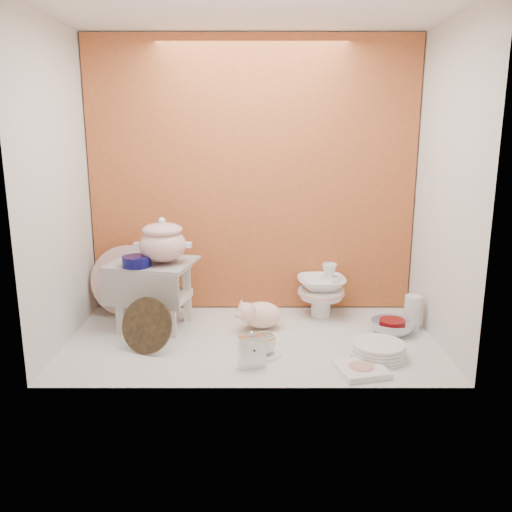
{
  "coord_description": "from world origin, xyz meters",
  "views": [
    {
      "loc": [
        0.02,
        -2.48,
        1.03
      ],
      "look_at": [
        0.02,
        0.02,
        0.42
      ],
      "focal_mm": 37.77,
      "sensor_mm": 36.0,
      "label": 1
    }
  ],
  "objects": [
    {
      "name": "ground",
      "position": [
        0.0,
        0.0,
        0.0
      ],
      "size": [
        1.8,
        1.8,
        0.0
      ],
      "primitive_type": "plane",
      "color": "silver",
      "rests_on": "ground"
    },
    {
      "name": "mantel_clock",
      "position": [
        0.0,
        -0.32,
        0.08
      ],
      "size": [
        0.12,
        0.08,
        0.17
      ],
      "primitive_type": "cube",
      "rotation": [
        0.0,
        0.0,
        0.36
      ],
      "color": "silver",
      "rests_on": "ground"
    },
    {
      "name": "soup_tureen",
      "position": [
        -0.45,
        0.15,
        0.47
      ],
      "size": [
        0.34,
        0.34,
        0.24
      ],
      "primitive_type": null,
      "rotation": [
        0.0,
        0.0,
        0.26
      ],
      "color": "white",
      "rests_on": "step_stool"
    },
    {
      "name": "porcelain_tower",
      "position": [
        0.38,
        0.34,
        0.15
      ],
      "size": [
        0.28,
        0.28,
        0.3
      ],
      "primitive_type": null,
      "rotation": [
        0.0,
        0.0,
        0.06
      ],
      "color": "white",
      "rests_on": "ground"
    },
    {
      "name": "crystal_bowl",
      "position": [
        0.71,
        0.08,
        0.03
      ],
      "size": [
        0.22,
        0.22,
        0.07
      ],
      "primitive_type": "imported",
      "rotation": [
        0.0,
        0.0,
        0.01
      ],
      "color": "silver",
      "rests_on": "ground"
    },
    {
      "name": "cobalt_bowl",
      "position": [
        -0.57,
        0.08,
        0.38
      ],
      "size": [
        0.17,
        0.17,
        0.05
      ],
      "primitive_type": "cylinder",
      "rotation": [
        0.0,
        0.0,
        -0.17
      ],
      "color": "#090944",
      "rests_on": "step_stool"
    },
    {
      "name": "lacquer_tray",
      "position": [
        -0.49,
        -0.14,
        0.13
      ],
      "size": [
        0.28,
        0.19,
        0.25
      ],
      "primitive_type": null,
      "rotation": [
        0.0,
        0.0,
        -0.39
      ],
      "color": "black",
      "rests_on": "ground"
    },
    {
      "name": "plush_pig",
      "position": [
        0.05,
        0.15,
        0.08
      ],
      "size": [
        0.29,
        0.23,
        0.15
      ],
      "primitive_type": "ellipsoid",
      "rotation": [
        0.0,
        0.0,
        0.22
      ],
      "color": "beige",
      "rests_on": "ground"
    },
    {
      "name": "lattice_dish",
      "position": [
        0.47,
        -0.36,
        0.01
      ],
      "size": [
        0.24,
        0.24,
        0.03
      ],
      "primitive_type": "cube",
      "rotation": [
        0.0,
        0.0,
        0.25
      ],
      "color": "white",
      "rests_on": "ground"
    },
    {
      "name": "step_stool",
      "position": [
        -0.51,
        0.18,
        0.18
      ],
      "size": [
        0.48,
        0.43,
        0.35
      ],
      "primitive_type": null,
      "rotation": [
        0.0,
        0.0,
        -0.22
      ],
      "color": "silver",
      "rests_on": "ground"
    },
    {
      "name": "niche_shell",
      "position": [
        0.0,
        0.18,
        0.93
      ],
      "size": [
        1.86,
        1.03,
        1.53
      ],
      "color": "#C05A30",
      "rests_on": "ground"
    },
    {
      "name": "clear_glass_vase",
      "position": [
        0.83,
        0.15,
        0.09
      ],
      "size": [
        0.1,
        0.1,
        0.18
      ],
      "primitive_type": "cylinder",
      "rotation": [
        0.0,
        0.0,
        -0.1
      ],
      "color": "silver",
      "rests_on": "ground"
    },
    {
      "name": "gold_rim_teacup",
      "position": [
        0.06,
        -0.18,
        0.05
      ],
      "size": [
        0.14,
        0.14,
        0.09
      ],
      "primitive_type": "imported",
      "rotation": [
        0.0,
        0.0,
        0.32
      ],
      "color": "white",
      "rests_on": "teacup_saucer"
    },
    {
      "name": "dinner_plate_stack",
      "position": [
        0.57,
        -0.21,
        0.04
      ],
      "size": [
        0.25,
        0.25,
        0.07
      ],
      "primitive_type": "cylinder",
      "rotation": [
        0.0,
        0.0,
        -0.02
      ],
      "color": "white",
      "rests_on": "ground"
    },
    {
      "name": "floral_platter",
      "position": [
        -0.69,
        0.38,
        0.19
      ],
      "size": [
        0.4,
        0.17,
        0.39
      ],
      "primitive_type": null,
      "rotation": [
        0.0,
        0.0,
        0.19
      ],
      "color": "white",
      "rests_on": "ground"
    },
    {
      "name": "blue_white_vase",
      "position": [
        -0.51,
        0.35,
        0.12
      ],
      "size": [
        0.29,
        0.29,
        0.23
      ],
      "primitive_type": "imported",
      "rotation": [
        0.0,
        0.0,
        0.41
      ],
      "color": "silver",
      "rests_on": "ground"
    },
    {
      "name": "teacup_saucer",
      "position": [
        0.06,
        -0.18,
        0.01
      ],
      "size": [
        0.19,
        0.19,
        0.01
      ],
      "primitive_type": "cylinder",
      "rotation": [
        0.0,
        0.0,
        0.24
      ],
      "color": "white",
      "rests_on": "ground"
    }
  ]
}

